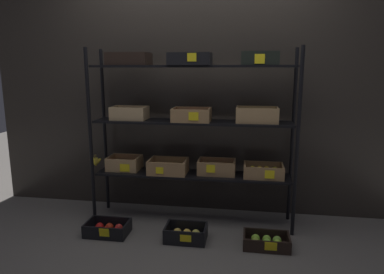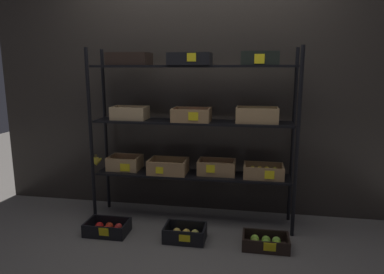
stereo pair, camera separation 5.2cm
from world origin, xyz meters
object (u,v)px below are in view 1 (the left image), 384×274
(crate_ground_apple_gold, at_px, (186,235))
(crate_ground_apple_red, at_px, (108,229))
(display_rack, at_px, (192,124))
(crate_ground_apple_green, at_px, (266,242))

(crate_ground_apple_gold, bearing_deg, crate_ground_apple_red, -179.85)
(display_rack, bearing_deg, crate_ground_apple_green, -31.39)
(crate_ground_apple_red, distance_m, crate_ground_apple_green, 1.37)
(display_rack, xyz_separation_m, crate_ground_apple_gold, (0.01, -0.40, -0.89))
(display_rack, distance_m, crate_ground_apple_red, 1.20)
(crate_ground_apple_red, bearing_deg, display_rack, 30.34)
(crate_ground_apple_green, bearing_deg, crate_ground_apple_gold, 178.99)
(crate_ground_apple_red, distance_m, crate_ground_apple_gold, 0.70)
(crate_ground_apple_red, relative_size, crate_ground_apple_green, 0.99)
(crate_ground_apple_red, xyz_separation_m, crate_ground_apple_green, (1.37, -0.01, -0.00))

